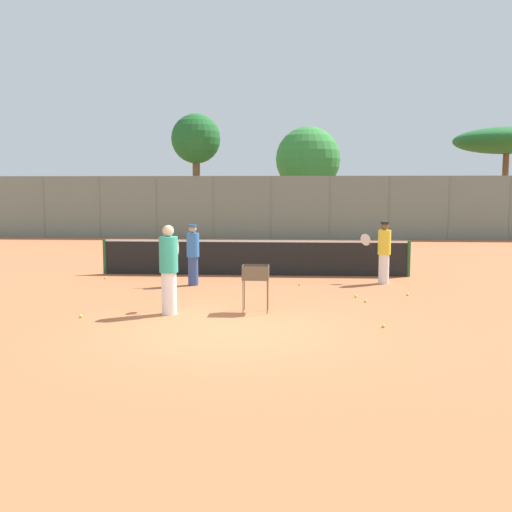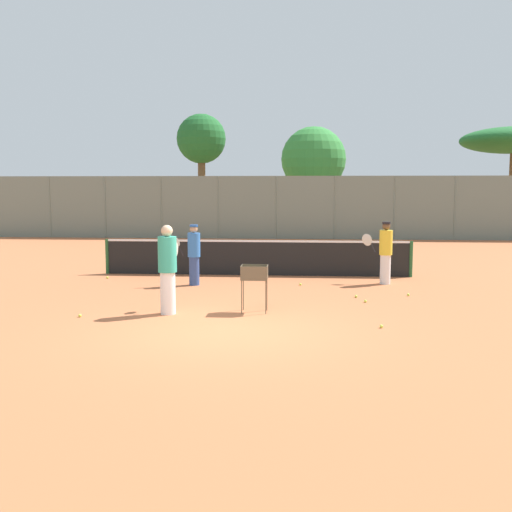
{
  "view_description": "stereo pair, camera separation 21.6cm",
  "coord_description": "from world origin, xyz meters",
  "px_view_note": "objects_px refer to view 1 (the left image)",
  "views": [
    {
      "loc": [
        1.2,
        -10.74,
        2.63
      ],
      "look_at": [
        0.28,
        3.56,
        1.0
      ],
      "focal_mm": 42.0,
      "sensor_mm": 36.0,
      "label": 1
    },
    {
      "loc": [
        1.41,
        -10.73,
        2.63
      ],
      "look_at": [
        0.28,
        3.56,
        1.0
      ],
      "focal_mm": 42.0,
      "sensor_mm": 36.0,
      "label": 2
    }
  ],
  "objects_px": {
    "tennis_net": "(254,257)",
    "player_yellow_shirt": "(384,252)",
    "player_white_outfit": "(193,254)",
    "parked_car": "(344,221)",
    "ball_cart": "(255,276)",
    "player_red_cap": "(169,269)"
  },
  "relations": [
    {
      "from": "ball_cart",
      "to": "player_red_cap",
      "type": "bearing_deg",
      "value": -169.71
    },
    {
      "from": "tennis_net",
      "to": "player_white_outfit",
      "type": "bearing_deg",
      "value": -128.06
    },
    {
      "from": "ball_cart",
      "to": "parked_car",
      "type": "height_order",
      "value": "parked_car"
    },
    {
      "from": "tennis_net",
      "to": "player_yellow_shirt",
      "type": "height_order",
      "value": "player_yellow_shirt"
    },
    {
      "from": "player_red_cap",
      "to": "tennis_net",
      "type": "bearing_deg",
      "value": -7.44
    },
    {
      "from": "player_red_cap",
      "to": "parked_car",
      "type": "height_order",
      "value": "player_red_cap"
    },
    {
      "from": "player_yellow_shirt",
      "to": "ball_cart",
      "type": "height_order",
      "value": "player_yellow_shirt"
    },
    {
      "from": "tennis_net",
      "to": "player_white_outfit",
      "type": "distance_m",
      "value": 2.52
    },
    {
      "from": "player_yellow_shirt",
      "to": "parked_car",
      "type": "distance_m",
      "value": 19.29
    },
    {
      "from": "player_white_outfit",
      "to": "tennis_net",
      "type": "bearing_deg",
      "value": -140.3
    },
    {
      "from": "tennis_net",
      "to": "player_red_cap",
      "type": "xyz_separation_m",
      "value": [
        -1.4,
        -5.71,
        0.4
      ]
    },
    {
      "from": "player_white_outfit",
      "to": "player_red_cap",
      "type": "relative_size",
      "value": 0.88
    },
    {
      "from": "tennis_net",
      "to": "player_yellow_shirt",
      "type": "relative_size",
      "value": 5.43
    },
    {
      "from": "parked_car",
      "to": "player_yellow_shirt",
      "type": "bearing_deg",
      "value": -91.52
    },
    {
      "from": "player_white_outfit",
      "to": "player_red_cap",
      "type": "xyz_separation_m",
      "value": [
        0.14,
        -3.74,
        0.11
      ]
    },
    {
      "from": "player_yellow_shirt",
      "to": "ball_cart",
      "type": "xyz_separation_m",
      "value": [
        -3.28,
        -4.04,
        -0.12
      ]
    },
    {
      "from": "parked_car",
      "to": "ball_cart",
      "type": "bearing_deg",
      "value": -99.24
    },
    {
      "from": "player_yellow_shirt",
      "to": "parked_car",
      "type": "xyz_separation_m",
      "value": [
        0.51,
        19.28,
        -0.23
      ]
    },
    {
      "from": "tennis_net",
      "to": "player_white_outfit",
      "type": "relative_size",
      "value": 5.66
    },
    {
      "from": "player_white_outfit",
      "to": "player_yellow_shirt",
      "type": "distance_m",
      "value": 5.25
    },
    {
      "from": "tennis_net",
      "to": "player_white_outfit",
      "type": "height_order",
      "value": "player_white_outfit"
    },
    {
      "from": "tennis_net",
      "to": "player_yellow_shirt",
      "type": "xyz_separation_m",
      "value": [
        3.67,
        -1.35,
        0.33
      ]
    }
  ]
}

